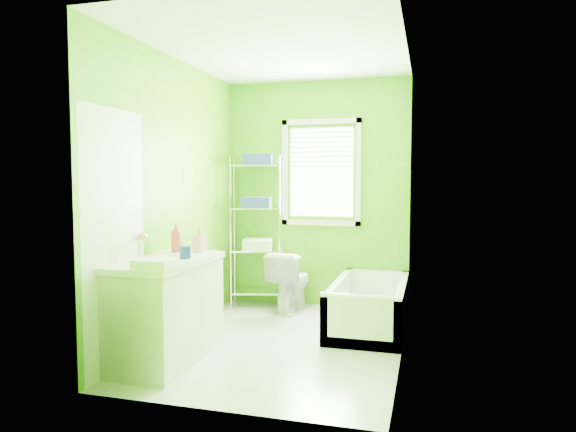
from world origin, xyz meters
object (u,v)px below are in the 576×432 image
(bathtub, at_px, (369,312))
(wire_shelf_unit, at_px, (259,213))
(toilet, at_px, (291,281))
(vanity, at_px, (167,306))

(bathtub, distance_m, wire_shelf_unit, 1.75)
(bathtub, distance_m, toilet, 1.04)
(wire_shelf_unit, bearing_deg, bathtub, -24.26)
(toilet, bearing_deg, bathtub, 160.55)
(vanity, bearing_deg, toilet, 72.86)
(toilet, distance_m, wire_shelf_unit, 0.87)
(vanity, distance_m, wire_shelf_unit, 2.07)
(bathtub, xyz_separation_m, wire_shelf_unit, (-1.36, 0.61, 0.92))
(bathtub, height_order, wire_shelf_unit, wire_shelf_unit)
(bathtub, xyz_separation_m, toilet, (-0.93, 0.44, 0.18))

